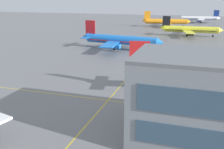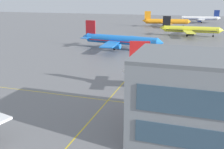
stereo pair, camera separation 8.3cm
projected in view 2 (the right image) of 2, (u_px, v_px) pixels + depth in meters
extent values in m
cylinder|color=white|center=(203.00, 75.00, 56.16)|extent=(29.50, 9.27, 3.49)
cone|color=white|center=(128.00, 71.00, 57.76)|extent=(3.54, 3.84, 3.32)
cube|color=red|center=(140.00, 54.00, 56.37)|extent=(4.39, 1.20, 5.51)
cube|color=white|center=(137.00, 75.00, 54.93)|extent=(3.83, 5.27, 0.22)
cube|color=white|center=(137.00, 68.00, 60.18)|extent=(3.83, 5.27, 0.22)
cube|color=white|center=(207.00, 89.00, 48.98)|extent=(9.87, 14.54, 0.37)
cube|color=white|center=(192.00, 68.00, 63.84)|extent=(4.90, 13.82, 0.37)
cylinder|color=#4C4C51|center=(208.00, 90.00, 52.09)|extent=(3.44, 2.51, 1.93)
cylinder|color=#4C4C51|center=(198.00, 76.00, 61.19)|extent=(3.44, 2.51, 1.93)
cube|color=red|center=(202.00, 77.00, 56.28)|extent=(27.20, 8.84, 0.33)
cylinder|color=#99999E|center=(195.00, 88.00, 54.72)|extent=(0.26, 0.26, 1.52)
cylinder|color=black|center=(195.00, 92.00, 55.01)|extent=(1.07, 0.61, 1.01)
cylinder|color=#99999E|center=(191.00, 81.00, 59.27)|extent=(0.26, 0.26, 1.52)
cylinder|color=black|center=(191.00, 85.00, 59.56)|extent=(1.07, 0.61, 1.01)
cylinder|color=blue|center=(121.00, 40.00, 101.70)|extent=(29.53, 7.27, 3.48)
cone|color=blue|center=(161.00, 43.00, 95.21)|extent=(2.81, 3.69, 3.41)
cone|color=blue|center=(86.00, 36.00, 108.20)|extent=(3.34, 3.66, 3.31)
cube|color=red|center=(91.00, 27.00, 106.09)|extent=(4.40, 0.90, 5.50)
cube|color=blue|center=(86.00, 38.00, 105.03)|extent=(3.53, 5.11, 0.22)
cube|color=blue|center=(93.00, 36.00, 109.79)|extent=(3.53, 5.11, 0.22)
cube|color=blue|center=(111.00, 44.00, 95.49)|extent=(5.83, 14.08, 0.37)
cube|color=blue|center=(126.00, 38.00, 108.98)|extent=(9.08, 14.55, 0.37)
cylinder|color=blue|center=(117.00, 46.00, 98.00)|extent=(3.34, 2.31, 1.92)
cylinder|color=blue|center=(126.00, 42.00, 106.25)|extent=(3.34, 2.31, 1.92)
cube|color=#385166|center=(155.00, 41.00, 95.93)|extent=(2.05, 3.39, 0.64)
cube|color=red|center=(121.00, 41.00, 101.83)|extent=(27.21, 7.00, 0.33)
cylinder|color=#99999E|center=(150.00, 48.00, 97.47)|extent=(0.26, 0.26, 1.51)
cylinder|color=black|center=(150.00, 51.00, 97.76)|extent=(1.05, 0.54, 1.01)
cylinder|color=#99999E|center=(114.00, 46.00, 101.03)|extent=(0.26, 0.26, 1.51)
cylinder|color=black|center=(114.00, 49.00, 101.32)|extent=(1.05, 0.54, 1.01)
cylinder|color=#99999E|center=(119.00, 44.00, 105.16)|extent=(0.26, 0.26, 1.51)
cylinder|color=black|center=(119.00, 47.00, 105.45)|extent=(1.05, 0.54, 1.01)
cylinder|color=yellow|center=(191.00, 29.00, 136.43)|extent=(27.62, 3.42, 3.28)
cone|color=yellow|center=(221.00, 30.00, 132.12)|extent=(2.26, 3.22, 3.21)
cone|color=yellow|center=(162.00, 28.00, 140.71)|extent=(2.78, 3.13, 3.11)
cube|color=black|center=(167.00, 21.00, 139.00)|extent=(4.14, 0.33, 5.18)
cube|color=yellow|center=(165.00, 28.00, 137.82)|extent=(2.78, 4.50, 0.21)
cube|color=yellow|center=(166.00, 27.00, 142.55)|extent=(2.78, 4.50, 0.21)
cube|color=yellow|center=(189.00, 32.00, 130.13)|extent=(7.14, 13.60, 0.35)
cube|color=yellow|center=(190.00, 29.00, 143.52)|extent=(7.02, 13.58, 0.35)
cylinder|color=black|center=(191.00, 34.00, 132.75)|extent=(2.94, 1.83, 1.81)
cylinder|color=black|center=(191.00, 31.00, 140.95)|extent=(2.94, 1.83, 1.81)
cube|color=#385166|center=(217.00, 29.00, 132.56)|extent=(1.57, 3.02, 0.60)
cube|color=black|center=(191.00, 30.00, 136.55)|extent=(25.41, 3.44, 0.31)
cylinder|color=#99999E|center=(213.00, 34.00, 133.80)|extent=(0.24, 0.24, 1.42)
cylinder|color=black|center=(213.00, 36.00, 134.07)|extent=(0.95, 0.39, 0.95)
cylinder|color=#99999E|center=(187.00, 34.00, 135.49)|extent=(0.24, 0.24, 1.42)
cylinder|color=black|center=(187.00, 36.00, 135.76)|extent=(0.95, 0.39, 0.95)
cylinder|color=#99999E|center=(188.00, 33.00, 139.58)|extent=(0.24, 0.24, 1.42)
cylinder|color=black|center=(187.00, 34.00, 139.85)|extent=(0.95, 0.39, 0.95)
cylinder|color=orange|center=(167.00, 21.00, 179.98)|extent=(28.52, 8.74, 3.37)
cone|color=orange|center=(189.00, 22.00, 178.24)|extent=(2.90, 3.69, 3.31)
cone|color=orange|center=(144.00, 21.00, 181.66)|extent=(3.40, 3.69, 3.20)
cube|color=orange|center=(148.00, 15.00, 180.30)|extent=(4.24, 1.13, 5.33)
cube|color=orange|center=(147.00, 21.00, 178.91)|extent=(3.67, 5.07, 0.21)
cube|color=orange|center=(147.00, 20.00, 183.98)|extent=(3.67, 5.07, 0.21)
cube|color=orange|center=(166.00, 23.00, 173.06)|extent=(9.46, 14.06, 0.36)
cube|color=orange|center=(165.00, 21.00, 187.41)|extent=(4.84, 13.39, 0.36)
cylinder|color=#333338|center=(167.00, 24.00, 176.06)|extent=(3.32, 2.41, 1.86)
cylinder|color=#333338|center=(166.00, 23.00, 184.84)|extent=(3.32, 2.41, 1.86)
cube|color=#385166|center=(186.00, 21.00, 178.33)|extent=(2.16, 3.35, 0.62)
cube|color=orange|center=(167.00, 22.00, 180.11)|extent=(26.30, 8.34, 0.32)
cylinder|color=#99999E|center=(183.00, 25.00, 179.30)|extent=(0.25, 0.25, 1.46)
cylinder|color=black|center=(183.00, 26.00, 179.58)|extent=(1.03, 0.58, 0.98)
cylinder|color=#99999E|center=(164.00, 25.00, 178.62)|extent=(0.25, 0.25, 1.46)
cylinder|color=black|center=(164.00, 26.00, 178.90)|extent=(1.03, 0.58, 0.98)
cylinder|color=#99999E|center=(164.00, 24.00, 183.01)|extent=(0.25, 0.25, 1.46)
cylinder|color=black|center=(164.00, 26.00, 183.29)|extent=(1.03, 0.58, 0.98)
cylinder|color=white|center=(199.00, 18.00, 208.19)|extent=(27.42, 5.44, 3.24)
cone|color=white|center=(180.00, 18.00, 211.40)|extent=(2.46, 3.34, 3.17)
cone|color=white|center=(219.00, 18.00, 204.82)|extent=(2.97, 3.28, 3.07)
cube|color=navy|center=(217.00, 13.00, 204.25)|extent=(4.10, 0.64, 5.11)
cube|color=white|center=(216.00, 18.00, 207.59)|extent=(3.08, 4.63, 0.20)
cube|color=white|center=(217.00, 18.00, 202.83)|extent=(3.08, 4.63, 0.20)
cube|color=white|center=(200.00, 18.00, 214.90)|extent=(7.90, 13.50, 0.34)
cube|color=white|center=(201.00, 20.00, 201.40)|extent=(6.02, 13.23, 0.34)
cylinder|color=navy|center=(198.00, 20.00, 212.82)|extent=(3.03, 2.02, 1.79)
cylinder|color=navy|center=(199.00, 21.00, 204.56)|extent=(3.03, 2.02, 1.79)
cube|color=#385166|center=(183.00, 17.00, 210.84)|extent=(1.77, 3.09, 0.60)
cube|color=navy|center=(199.00, 19.00, 208.30)|extent=(25.25, 5.29, 0.31)
cylinder|color=#99999E|center=(185.00, 21.00, 211.20)|extent=(0.24, 0.24, 1.40)
cylinder|color=black|center=(185.00, 22.00, 211.47)|extent=(0.96, 0.46, 0.94)
cylinder|color=#99999E|center=(201.00, 21.00, 210.48)|extent=(0.24, 0.24, 1.40)
cylinder|color=black|center=(201.00, 22.00, 210.75)|extent=(0.96, 0.46, 0.94)
cylinder|color=#99999E|center=(202.00, 21.00, 206.35)|extent=(0.24, 0.24, 1.40)
cylinder|color=black|center=(201.00, 22.00, 206.62)|extent=(0.96, 0.46, 0.94)
cube|color=yellow|center=(108.00, 100.00, 51.98)|extent=(134.96, 0.20, 0.01)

